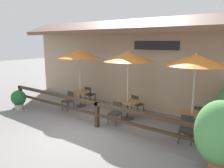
{
  "coord_description": "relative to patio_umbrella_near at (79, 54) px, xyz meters",
  "views": [
    {
      "loc": [
        5.1,
        -4.87,
        3.2
      ],
      "look_at": [
        0.32,
        1.57,
        1.61
      ],
      "focal_mm": 35.0,
      "sensor_mm": 36.0,
      "label": 1
    }
  ],
  "objects": [
    {
      "name": "patio_railing",
      "position": [
        2.38,
        -1.53,
        -1.88
      ],
      "size": [
        10.4,
        0.14,
        0.95
      ],
      "color": "#3D2D1E",
      "rests_on": "ground"
    },
    {
      "name": "dining_table_middle",
      "position": [
        2.83,
        -0.1,
        -1.97
      ],
      "size": [
        0.96,
        0.96,
        0.76
      ],
      "color": "olive",
      "rests_on": "ground"
    },
    {
      "name": "chair_near_wallside",
      "position": [
        -0.07,
        0.73,
        -2.1
      ],
      "size": [
        0.46,
        0.46,
        0.86
      ],
      "rotation": [
        0.0,
        0.0,
        3.25
      ],
      "color": "#332D28",
      "rests_on": "ground"
    },
    {
      "name": "ground_plane",
      "position": [
        2.38,
        -2.58,
        -2.58
      ],
      "size": [
        60.0,
        60.0,
        0.0
      ],
      "primitive_type": "plane",
      "color": "slate"
    },
    {
      "name": "patio_umbrella_middle",
      "position": [
        2.83,
        -0.1,
        0.0
      ],
      "size": [
        2.01,
        2.01,
        2.8
      ],
      "color": "#B7B2A8",
      "rests_on": "ground"
    },
    {
      "name": "chair_far_streetside",
      "position": [
        5.49,
        -0.8,
        -2.1
      ],
      "size": [
        0.5,
        0.5,
        0.86
      ],
      "rotation": [
        0.0,
        0.0,
        0.22
      ],
      "color": "#332D28",
      "rests_on": "ground"
    },
    {
      "name": "patio_umbrella_far",
      "position": [
        5.43,
        -0.07,
        0.0
      ],
      "size": [
        2.01,
        2.01,
        2.8
      ],
      "color": "#B7B2A8",
      "rests_on": "ground"
    },
    {
      "name": "potted_plant_entrance_palm",
      "position": [
        -1.99,
        -2.09,
        -2.06
      ],
      "size": [
        0.74,
        0.66,
        0.92
      ],
      "color": "#B7AD99",
      "rests_on": "ground"
    },
    {
      "name": "chair_middle_wallside",
      "position": [
        2.82,
        0.65,
        -2.1
      ],
      "size": [
        0.51,
        0.51,
        0.86
      ],
      "rotation": [
        0.0,
        0.0,
        2.91
      ],
      "color": "#332D28",
      "rests_on": "ground"
    },
    {
      "name": "potted_plant_broad_leaf",
      "position": [
        6.66,
        -2.08,
        -1.53
      ],
      "size": [
        1.17,
        1.05,
        1.86
      ],
      "color": "#9E4C33",
      "rests_on": "ground"
    },
    {
      "name": "chair_middle_streetside",
      "position": [
        2.76,
        -0.85,
        -2.1
      ],
      "size": [
        0.45,
        0.45,
        0.86
      ],
      "rotation": [
        0.0,
        0.0,
        0.06
      ],
      "color": "#332D28",
      "rests_on": "ground"
    },
    {
      "name": "patio_umbrella_near",
      "position": [
        0.0,
        0.0,
        0.0
      ],
      "size": [
        2.01,
        2.01,
        2.8
      ],
      "color": "#B7B2A8",
      "rests_on": "ground"
    },
    {
      "name": "dining_table_near",
      "position": [
        0.0,
        0.0,
        -1.97
      ],
      "size": [
        0.96,
        0.96,
        0.76
      ],
      "color": "olive",
      "rests_on": "ground"
    },
    {
      "name": "building_facade",
      "position": [
        2.38,
        1.52,
        -0.41
      ],
      "size": [
        14.28,
        1.49,
        4.23
      ],
      "color": "tan",
      "rests_on": "ground"
    },
    {
      "name": "dining_table_far",
      "position": [
        5.43,
        -0.07,
        -1.97
      ],
      "size": [
        0.96,
        0.96,
        0.76
      ],
      "color": "olive",
      "rests_on": "ground"
    },
    {
      "name": "chair_far_wallside",
      "position": [
        5.51,
        0.66,
        -2.1
      ],
      "size": [
        0.47,
        0.47,
        0.86
      ],
      "rotation": [
        0.0,
        0.0,
        3.26
      ],
      "color": "#332D28",
      "rests_on": "ground"
    },
    {
      "name": "chair_near_streetside",
      "position": [
        -0.03,
        -0.73,
        -2.1
      ],
      "size": [
        0.44,
        0.44,
        0.86
      ],
      "rotation": [
        0.0,
        0.0,
        -0.04
      ],
      "color": "#332D28",
      "rests_on": "ground"
    }
  ]
}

